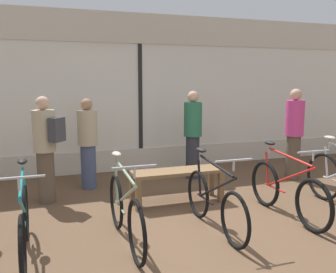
{
  "coord_description": "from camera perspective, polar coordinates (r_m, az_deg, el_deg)",
  "views": [
    {
      "loc": [
        -2.01,
        -4.22,
        1.88
      ],
      "look_at": [
        0.0,
        1.54,
        0.95
      ],
      "focal_mm": 40.0,
      "sensor_mm": 36.0,
      "label": 1
    }
  ],
  "objects": [
    {
      "name": "shop_back_wall",
      "position": [
        7.79,
        -4.3,
        6.86
      ],
      "size": [
        12.0,
        0.08,
        3.2
      ],
      "color": "beige",
      "rests_on": "ground_plane"
    },
    {
      "name": "customer_near_rack",
      "position": [
        7.13,
        3.79,
        0.56
      ],
      "size": [
        0.36,
        0.36,
        1.67
      ],
      "color": "#2D2D38",
      "rests_on": "ground_plane"
    },
    {
      "name": "bicycle_left",
      "position": [
        4.4,
        -6.58,
        -11.2
      ],
      "size": [
        0.46,
        1.72,
        1.03
      ],
      "color": "black",
      "rests_on": "ground_plane"
    },
    {
      "name": "customer_by_window",
      "position": [
        5.96,
        -18.14,
        -1.42
      ],
      "size": [
        0.55,
        0.53,
        1.64
      ],
      "color": "brown",
      "rests_on": "ground_plane"
    },
    {
      "name": "ground_plane",
      "position": [
        5.04,
        5.93,
        -13.28
      ],
      "size": [
        24.0,
        24.0,
        0.0
      ],
      "primitive_type": "plane",
      "color": "brown"
    },
    {
      "name": "bicycle_far_left",
      "position": [
        4.3,
        -21.08,
        -12.31
      ],
      "size": [
        0.46,
        1.73,
        1.02
      ],
      "color": "black",
      "rests_on": "ground_plane"
    },
    {
      "name": "bicycle_center",
      "position": [
        4.77,
        7.03,
        -9.81
      ],
      "size": [
        0.46,
        1.67,
        1.01
      ],
      "color": "black",
      "rests_on": "ground_plane"
    },
    {
      "name": "display_bench",
      "position": [
        5.75,
        1.4,
        -6.06
      ],
      "size": [
        1.4,
        0.44,
        0.51
      ],
      "color": "brown",
      "rests_on": "ground_plane"
    },
    {
      "name": "customer_mid_floor",
      "position": [
        7.41,
        18.67,
        0.62
      ],
      "size": [
        0.4,
        0.4,
        1.71
      ],
      "color": "brown",
      "rests_on": "ground_plane"
    },
    {
      "name": "customer_near_bench",
      "position": [
        6.58,
        -12.13,
        -0.84
      ],
      "size": [
        0.48,
        0.48,
        1.56
      ],
      "color": "#424C6B",
      "rests_on": "ground_plane"
    },
    {
      "name": "bicycle_right",
      "position": [
        5.41,
        17.6,
        -7.88
      ],
      "size": [
        0.46,
        1.73,
        1.02
      ],
      "color": "black",
      "rests_on": "ground_plane"
    }
  ]
}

